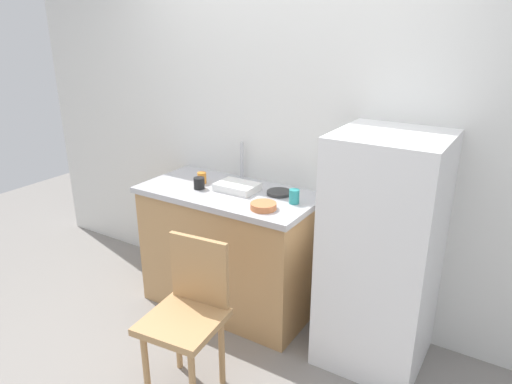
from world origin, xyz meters
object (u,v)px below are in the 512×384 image
object	(u,v)px
terracotta_bowl	(263,206)
hotplate	(279,193)
dish_tray	(237,187)
cup_black	(199,183)
cup_teal	(294,196)
cup_orange	(202,178)
refrigerator	(381,253)
chair	(188,311)

from	to	relation	value
terracotta_bowl	hotplate	distance (m)	0.29
dish_tray	cup_black	distance (m)	0.27
cup_teal	terracotta_bowl	bearing A→B (deg)	-121.70
cup_teal	cup_orange	xyz separation A→B (m)	(-0.74, 0.00, -0.01)
cup_teal	cup_black	world-z (taller)	cup_teal
dish_tray	hotplate	bearing A→B (deg)	17.43
terracotta_bowl	cup_teal	xyz separation A→B (m)	(0.12, 0.19, 0.03)
refrigerator	cup_orange	xyz separation A→B (m)	(-1.33, 0.02, 0.23)
cup_teal	hotplate	bearing A→B (deg)	148.68
cup_teal	cup_black	size ratio (longest dim) A/B	1.16
refrigerator	cup_teal	world-z (taller)	refrigerator
terracotta_bowl	chair	bearing A→B (deg)	-97.99
refrigerator	cup_orange	distance (m)	1.35
cup_orange	terracotta_bowl	bearing A→B (deg)	-16.83
refrigerator	cup_orange	world-z (taller)	refrigerator
terracotta_bowl	cup_orange	xyz separation A→B (m)	(-0.63, 0.19, 0.02)
cup_black	dish_tray	bearing A→B (deg)	24.52
cup_orange	hotplate	bearing A→B (deg)	9.26
dish_tray	cup_orange	bearing A→B (deg)	-178.78
cup_black	terracotta_bowl	bearing A→B (deg)	-8.55
chair	cup_black	distance (m)	0.98
cup_black	cup_teal	bearing A→B (deg)	8.37
terracotta_bowl	hotplate	size ratio (longest dim) A/B	0.96
dish_tray	terracotta_bowl	xyz separation A→B (m)	(0.33, -0.20, -0.00)
chair	hotplate	world-z (taller)	hotplate
refrigerator	cup_teal	xyz separation A→B (m)	(-0.59, 0.01, 0.23)
dish_tray	cup_black	world-z (taller)	cup_black
cup_black	cup_orange	distance (m)	0.12
dish_tray	terracotta_bowl	size ratio (longest dim) A/B	1.72
hotplate	cup_black	world-z (taller)	cup_black
chair	cup_orange	distance (m)	1.08
terracotta_bowl	cup_black	xyz separation A→B (m)	(-0.57, 0.09, 0.02)
chair	cup_black	size ratio (longest dim) A/B	11.22
dish_tray	cup_orange	world-z (taller)	cup_orange
chair	terracotta_bowl	size ratio (longest dim) A/B	5.46
refrigerator	cup_black	size ratio (longest dim) A/B	18.01
refrigerator	cup_orange	bearing A→B (deg)	179.22
hotplate	dish_tray	bearing A→B (deg)	-162.57
terracotta_bowl	cup_teal	bearing A→B (deg)	58.30
terracotta_bowl	cup_orange	size ratio (longest dim) A/B	2.07
dish_tray	chair	bearing A→B (deg)	-74.15
hotplate	cup_teal	xyz separation A→B (m)	(0.16, -0.10, 0.04)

